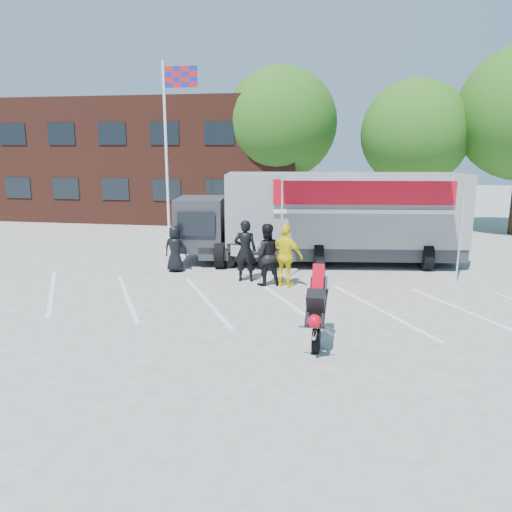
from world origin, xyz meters
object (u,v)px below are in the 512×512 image
(tree_mid, at_px, (415,134))
(spectator_leather_a, at_px, (175,249))
(tree_left, at_px, (281,123))
(flagpole, at_px, (171,130))
(transporter_truck, at_px, (328,263))
(spectator_hivis, at_px, (286,256))
(parked_motorcycle, at_px, (247,269))
(spectator_leather_c, at_px, (266,255))
(spectator_leather_b, at_px, (245,251))
(stunt_bike_rider, at_px, (318,340))

(tree_mid, distance_m, spectator_leather_a, 14.82)
(tree_left, bearing_deg, flagpole, -125.28)
(flagpole, xyz_separation_m, spectator_leather_a, (2.08, -5.88, -4.25))
(transporter_truck, xyz_separation_m, spectator_hivis, (-1.21, -3.60, 0.98))
(parked_motorcycle, xyz_separation_m, spectator_leather_c, (0.98, -1.91, 0.98))
(parked_motorcycle, relative_size, spectator_leather_b, 1.10)
(tree_mid, height_order, stunt_bike_rider, tree_mid)
(flagpole, bearing_deg, tree_left, 54.72)
(spectator_hivis, bearing_deg, spectator_leather_a, 3.40)
(transporter_truck, distance_m, spectator_leather_c, 4.08)
(flagpole, relative_size, spectator_leather_b, 4.00)
(spectator_leather_c, bearing_deg, spectator_leather_b, -46.73)
(parked_motorcycle, height_order, spectator_leather_c, spectator_leather_c)
(transporter_truck, bearing_deg, tree_left, 100.22)
(tree_mid, relative_size, spectator_leather_c, 3.93)
(tree_left, distance_m, spectator_leather_b, 13.52)
(stunt_bike_rider, height_order, spectator_leather_b, spectator_leather_b)
(flagpole, height_order, stunt_bike_rider, flagpole)
(spectator_leather_c, bearing_deg, flagpole, -72.29)
(parked_motorcycle, distance_m, stunt_bike_rider, 6.90)
(stunt_bike_rider, height_order, spectator_leather_c, spectator_leather_c)
(parked_motorcycle, bearing_deg, spectator_leather_c, -148.53)
(tree_mid, distance_m, spectator_leather_c, 13.97)
(flagpole, distance_m, tree_mid, 12.31)
(spectator_leather_a, bearing_deg, spectator_hivis, 164.58)
(flagpole, distance_m, spectator_leather_c, 9.83)
(flagpole, relative_size, stunt_bike_rider, 3.89)
(tree_mid, relative_size, parked_motorcycle, 3.48)
(spectator_leather_a, bearing_deg, tree_left, -97.86)
(spectator_leather_c, distance_m, spectator_hivis, 0.65)
(flagpole, xyz_separation_m, spectator_leather_c, (5.46, -7.08, -4.08))
(tree_mid, distance_m, parked_motorcycle, 13.18)
(tree_left, height_order, spectator_leather_a, tree_left)
(spectator_leather_b, distance_m, spectator_leather_c, 0.82)
(flagpole, height_order, spectator_leather_a, flagpole)
(spectator_leather_b, bearing_deg, flagpole, -57.77)
(parked_motorcycle, xyz_separation_m, stunt_bike_rider, (2.86, -6.27, 0.00))
(tree_left, xyz_separation_m, spectator_leather_b, (0.49, -12.72, -4.57))
(spectator_leather_a, bearing_deg, parked_motorcycle, -161.16)
(flagpole, relative_size, spectator_hivis, 4.09)
(tree_mid, bearing_deg, tree_left, 171.87)
(spectator_hivis, bearing_deg, tree_mid, -91.59)
(spectator_leather_b, bearing_deg, tree_mid, -122.02)
(tree_mid, xyz_separation_m, spectator_hivis, (-5.14, -12.18, -3.97))
(stunt_bike_rider, xyz_separation_m, spectator_leather_c, (-1.88, 4.37, 0.98))
(spectator_hivis, bearing_deg, spectator_leather_c, 12.57)
(stunt_bike_rider, bearing_deg, transporter_truck, 91.68)
(transporter_truck, relative_size, spectator_leather_c, 5.36)
(parked_motorcycle, height_order, spectator_leather_b, spectator_leather_b)
(transporter_truck, distance_m, stunt_bike_rider, 7.87)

